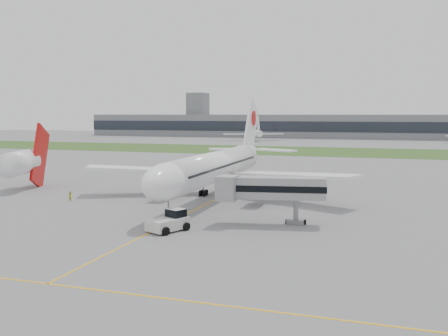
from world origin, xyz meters
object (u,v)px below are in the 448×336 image
(jet_bridge, at_px, (268,188))
(ground_crew_near, at_px, (154,223))
(pushback_tug, at_px, (170,221))
(airliner, at_px, (217,166))
(neighbor_aircraft, at_px, (22,162))

(jet_bridge, bearing_deg, ground_crew_near, -161.96)
(pushback_tug, bearing_deg, ground_crew_near, -157.00)
(airliner, distance_m, ground_crew_near, 24.17)
(airliner, relative_size, neighbor_aircraft, 3.26)
(ground_crew_near, distance_m, neighbor_aircraft, 44.44)
(airliner, distance_m, neighbor_aircraft, 38.55)
(ground_crew_near, bearing_deg, airliner, -102.31)
(ground_crew_near, bearing_deg, pushback_tug, 167.28)
(pushback_tug, bearing_deg, neighbor_aircraft, 175.32)
(jet_bridge, height_order, ground_crew_near, jet_bridge)
(airliner, height_order, neighbor_aircraft, airliner)
(neighbor_aircraft, bearing_deg, pushback_tug, -46.42)
(ground_crew_near, height_order, neighbor_aircraft, neighbor_aircraft)
(pushback_tug, relative_size, ground_crew_near, 3.82)
(airliner, height_order, pushback_tug, airliner)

